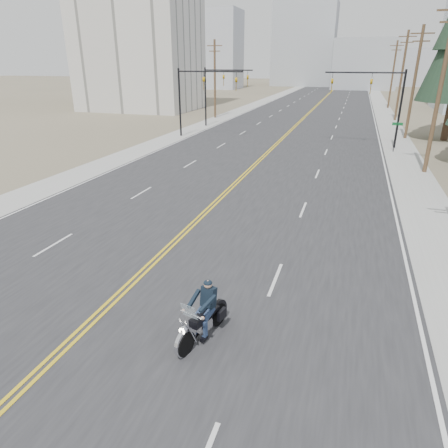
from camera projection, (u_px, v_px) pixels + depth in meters
name	position (u px, v px, depth m)	size (l,w,h in m)	color
ground_plane	(98.00, 316.00, 12.83)	(400.00, 400.00, 0.00)	#776D56
road	(316.00, 106.00, 74.59)	(20.00, 200.00, 0.01)	#303033
sidewalk_left	(257.00, 104.00, 77.85)	(3.00, 200.00, 0.01)	#A5A5A0
sidewalk_right	(382.00, 108.00, 71.34)	(3.00, 200.00, 0.01)	#A5A5A0
traffic_mast_left	(197.00, 89.00, 41.75)	(7.10, 0.26, 7.00)	black
traffic_mast_right	(379.00, 93.00, 36.67)	(7.10, 0.26, 7.00)	black
traffic_mast_far	(218.00, 86.00, 48.93)	(6.10, 0.26, 7.00)	black
street_sign	(396.00, 132.00, 35.57)	(0.90, 0.06, 2.62)	black
utility_pole_b	(441.00, 87.00, 27.34)	(2.20, 0.30, 11.50)	brown
utility_pole_c	(414.00, 82.00, 40.67)	(2.20, 0.30, 11.00)	brown
utility_pole_d	(402.00, 75.00, 53.81)	(2.20, 0.30, 11.50)	brown
utility_pole_e	(393.00, 74.00, 68.90)	(2.20, 0.30, 11.00)	brown
utility_pole_left	(215.00, 78.00, 56.66)	(2.20, 0.30, 10.50)	brown
apartment_block	(137.00, 12.00, 63.64)	(18.00, 14.00, 30.00)	silver
haze_bldg_a	(216.00, 50.00, 120.06)	(14.00, 12.00, 22.00)	#B7BCC6
haze_bldg_b	(365.00, 64.00, 118.23)	(18.00, 14.00, 14.00)	#ADB2B7
haze_bldg_d	(304.00, 45.00, 134.86)	(20.00, 15.00, 26.00)	#ADB2B7
haze_bldg_e	(416.00, 67.00, 135.85)	(14.00, 14.00, 12.00)	#B7BCC6
haze_bldg_f	(190.00, 61.00, 138.67)	(12.00, 12.00, 16.00)	#ADB2B7
motorcyclist	(202.00, 313.00, 11.44)	(0.99, 2.31, 1.81)	black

